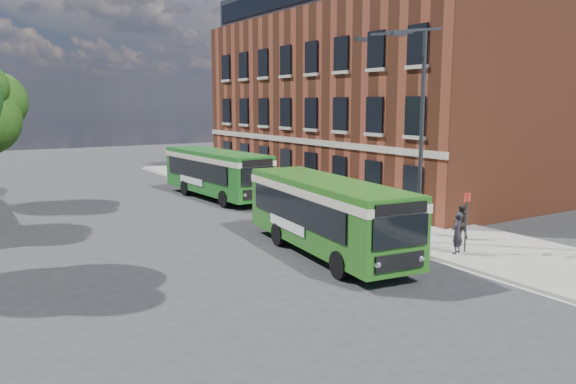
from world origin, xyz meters
TOP-DOWN VIEW (x-y plane):
  - ground at (0.00, 0.00)m, footprint 120.00×120.00m
  - pavement at (7.00, 8.00)m, footprint 6.00×48.00m
  - kerb_line at (3.95, 8.00)m, footprint 0.12×48.00m
  - brick_office at (14.00, 12.00)m, footprint 12.10×26.00m
  - street_lamp at (4.84, -2.00)m, footprint 2.96×2.38m
  - bus_stop_sign at (5.60, -4.20)m, footprint 0.35×0.08m
  - bus_front at (1.00, -1.11)m, footprint 3.68×10.07m
  - bus_rear at (2.93, 13.47)m, footprint 3.08×10.21m
  - pedestrian_a at (5.09, -4.22)m, footprint 0.71×0.58m
  - pedestrian_b at (7.15, -2.60)m, footprint 0.85×0.73m

SIDE VIEW (x-z plane):
  - ground at x=0.00m, z-range 0.00..0.00m
  - kerb_line at x=3.95m, z-range 0.00..0.01m
  - pavement at x=7.00m, z-range 0.00..0.15m
  - pedestrian_b at x=7.15m, z-range 0.15..1.64m
  - pedestrian_a at x=5.09m, z-range 0.15..1.82m
  - bus_stop_sign at x=5.60m, z-range 0.25..2.77m
  - bus_front at x=1.00m, z-range 0.32..3.34m
  - bus_rear at x=2.93m, z-range 0.32..3.34m
  - street_lamp at x=4.84m, z-range 0.29..9.29m
  - brick_office at x=14.00m, z-range -0.13..14.07m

